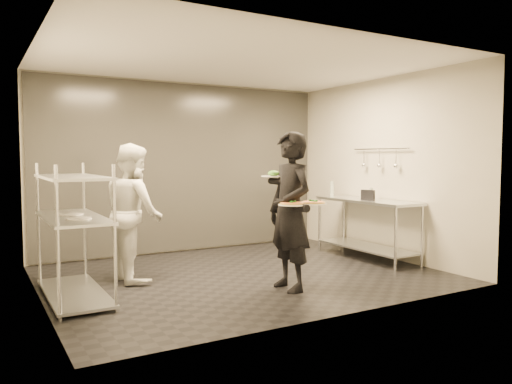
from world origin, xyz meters
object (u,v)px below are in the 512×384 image
chef (134,212)px  salad_plate (274,175)px  pizza_plate_near (292,204)px  bottle_green (332,189)px  pass_rack (73,229)px  pizza_plate_far (313,203)px  bottle_clear (371,193)px  pos_monitor (368,195)px  waiter (290,211)px  bottle_dark (332,190)px  prep_counter (367,218)px

chef → salad_plate: (1.39, -1.13, 0.49)m
pizza_plate_near → bottle_green: 2.80m
pass_rack → pizza_plate_near: (2.18, -1.11, 0.27)m
pizza_plate_far → bottle_green: size_ratio=1.20×
chef → bottle_clear: size_ratio=9.91×
chef → bottle_green: chef is taller
pizza_plate_near → salad_plate: salad_plate is taller
pizza_plate_far → bottle_clear: (2.00, 1.20, -0.04)m
chef → pos_monitor: bearing=-101.4°
waiter → salad_plate: bearing=-166.3°
pass_rack → salad_plate: size_ratio=5.34×
pos_monitor → bottle_dark: bottle_dark is taller
salad_plate → bottle_clear: 2.36m
prep_counter → pizza_plate_far: (-1.89, -1.16, 0.42)m
pass_rack → waiter: 2.47m
prep_counter → waiter: (-2.05, -0.93, 0.31)m
pos_monitor → salad_plate: bearing=179.4°
pos_monitor → bottle_green: bottle_green is taller
waiter → bottle_green: size_ratio=7.35×
pass_rack → pizza_plate_far: 2.72m
chef → bottle_dark: (3.47, 0.34, 0.15)m
prep_counter → pass_rack: bearing=-180.0°
salad_plate → bottle_clear: size_ratio=1.70×
waiter → bottle_clear: waiter is taller
pos_monitor → bottle_dark: 0.95m
pass_rack → bottle_clear: pass_rack is taller
salad_plate → pizza_plate_far: bearing=-64.7°
bottle_green → bottle_dark: bearing=47.8°
pizza_plate_near → bottle_clear: 2.53m
salad_plate → bottle_clear: salad_plate is taller
salad_plate → bottle_clear: bearing=17.5°
chef → pizza_plate_far: bearing=-136.2°
salad_plate → pos_monitor: bearing=14.7°
waiter → salad_plate: size_ratio=6.25×
chef → salad_plate: chef is taller
bottle_green → prep_counter: bearing=-84.4°
pass_rack → bottle_clear: bearing=0.5°
bottle_dark → pizza_plate_far: bearing=-133.2°
prep_counter → bottle_clear: size_ratio=10.22×
prep_counter → bottle_clear: bearing=18.0°
pass_rack → pizza_plate_far: pass_rack is taller
bottle_clear → salad_plate: bearing=-162.5°
prep_counter → salad_plate: (-2.12, -0.67, 0.73)m
pizza_plate_near → pizza_plate_far: pizza_plate_far is taller
pizza_plate_near → pizza_plate_far: (0.26, -0.05, 0.00)m
waiter → pizza_plate_far: size_ratio=6.11×
pass_rack → bottle_green: pass_rack is taller
pos_monitor → bottle_clear: bottle_clear is taller
pass_rack → bottle_clear: size_ratio=9.09×
bottle_clear → chef: bearing=173.3°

